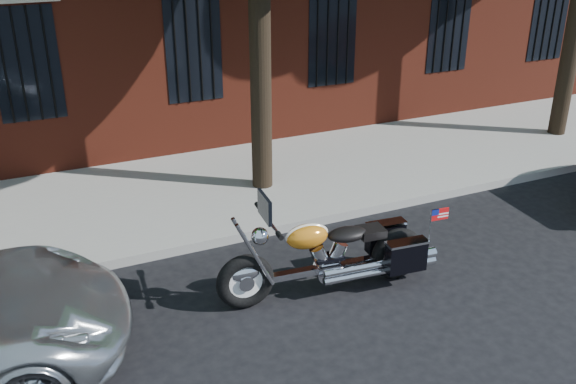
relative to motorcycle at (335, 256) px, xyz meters
name	(u,v)px	position (x,y,z in m)	size (l,w,h in m)	color
ground	(309,276)	(-0.15, 0.47, -0.52)	(120.00, 120.00, 0.00)	black
curb	(270,229)	(-0.15, 1.85, -0.44)	(40.00, 0.16, 0.15)	gray
sidewalk	(230,186)	(-0.15, 3.73, -0.44)	(40.00, 3.60, 0.15)	gray
motorcycle	(335,256)	(0.00, 0.00, 0.00)	(3.00, 1.01, 1.53)	black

